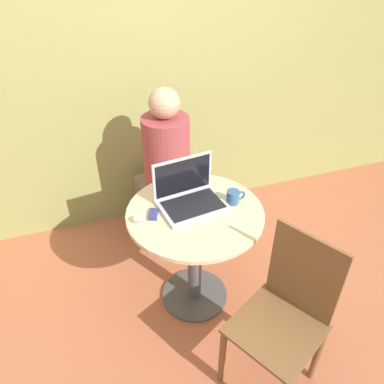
{
  "coord_description": "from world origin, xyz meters",
  "views": [
    {
      "loc": [
        -0.56,
        -1.57,
        2.06
      ],
      "look_at": [
        -0.0,
        0.05,
        0.83
      ],
      "focal_mm": 35.0,
      "sensor_mm": 36.0,
      "label": 1
    }
  ],
  "objects": [
    {
      "name": "coffee_cup",
      "position": [
        0.24,
        0.01,
        0.77
      ],
      "size": [
        0.12,
        0.08,
        0.08
      ],
      "color": "#335684",
      "rests_on": "round_table"
    },
    {
      "name": "computer_mouse",
      "position": [
        -0.33,
        0.02,
        0.75
      ],
      "size": [
        0.06,
        0.04,
        0.04
      ],
      "color": "#B2B2B7",
      "rests_on": "round_table"
    },
    {
      "name": "back_wall",
      "position": [
        0.0,
        1.05,
        1.3
      ],
      "size": [
        7.0,
        0.05,
        2.6
      ],
      "color": "#939956",
      "rests_on": "ground_plane"
    },
    {
      "name": "cell_phone",
      "position": [
        -0.23,
        0.04,
        0.74
      ],
      "size": [
        0.08,
        0.11,
        0.02
      ],
      "color": "navy",
      "rests_on": "round_table"
    },
    {
      "name": "laptop",
      "position": [
        -0.01,
        0.08,
        0.79
      ],
      "size": [
        0.4,
        0.31,
        0.26
      ],
      "color": "#B7B7BC",
      "rests_on": "round_table"
    },
    {
      "name": "person_seated",
      "position": [
        -0.01,
        0.64,
        0.53
      ],
      "size": [
        0.37,
        0.51,
        1.25
      ],
      "color": "brown",
      "rests_on": "ground_plane"
    },
    {
      "name": "ground_plane",
      "position": [
        0.0,
        0.0,
        0.0
      ],
      "size": [
        12.0,
        12.0,
        0.0
      ],
      "primitive_type": "plane",
      "color": "#B26042"
    },
    {
      "name": "chair_empty",
      "position": [
        0.25,
        -0.63,
        0.48
      ],
      "size": [
        0.54,
        0.54,
        0.93
      ],
      "color": "brown",
      "rests_on": "ground_plane"
    },
    {
      "name": "round_table",
      "position": [
        0.0,
        0.0,
        0.53
      ],
      "size": [
        0.79,
        0.79,
        0.73
      ],
      "color": "#4C4C51",
      "rests_on": "ground_plane"
    }
  ]
}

